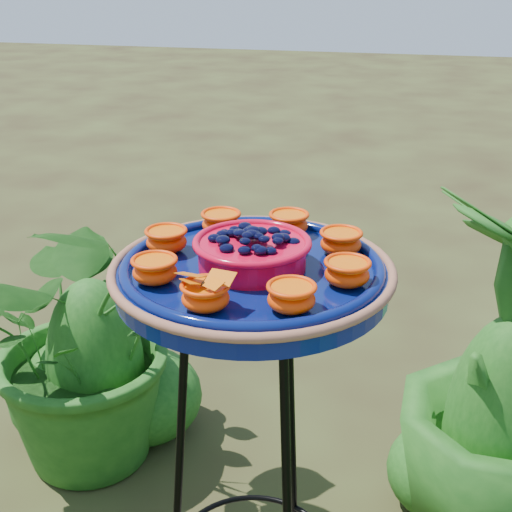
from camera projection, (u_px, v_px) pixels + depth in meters
name	position (u px, v px, depth m)	size (l,w,h in m)	color
tripod_stand	(253.00, 459.00, 1.35)	(0.43, 0.43, 0.91)	black
feeder_dish	(252.00, 268.00, 1.19)	(0.60, 0.60, 0.11)	#061351
shrub_back_left	(92.00, 331.00, 2.06)	(0.77, 0.66, 0.85)	#194D14
shrub_back_right	(509.00, 379.00, 1.74)	(0.53, 0.53, 0.95)	#194D14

